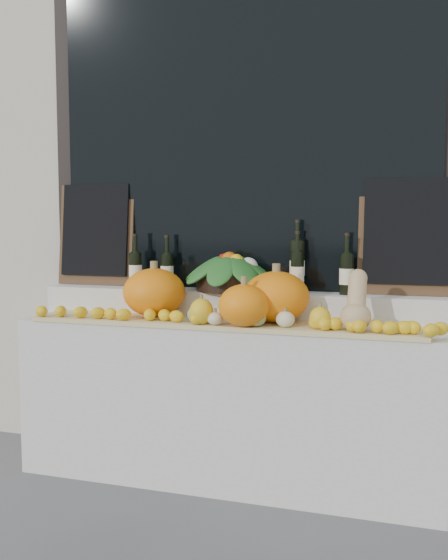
# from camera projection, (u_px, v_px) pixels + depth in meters

# --- Properties ---
(storefront_facade) EXTENTS (7.00, 0.94, 4.50)m
(storefront_facade) POSITION_uv_depth(u_px,v_px,m) (261.00, 93.00, 3.96)
(storefront_facade) COLOR beige
(storefront_facade) RESTS_ON ground
(display_sill) EXTENTS (2.30, 0.55, 0.88)m
(display_sill) POSITION_uv_depth(u_px,v_px,m) (228.00, 401.00, 3.45)
(display_sill) COLOR silver
(display_sill) RESTS_ON ground
(rear_tier) EXTENTS (2.30, 0.25, 0.16)m
(rear_tier) POSITION_uv_depth(u_px,v_px,m) (236.00, 304.00, 3.54)
(rear_tier) COLOR silver
(rear_tier) RESTS_ON display_sill
(straw_bedding) EXTENTS (2.10, 0.32, 0.02)m
(straw_bedding) POSITION_uv_depth(u_px,v_px,m) (221.00, 324.00, 3.29)
(straw_bedding) COLOR tan
(straw_bedding) RESTS_ON display_sill
(pumpkin_left) EXTENTS (0.46, 0.46, 0.27)m
(pumpkin_left) POSITION_uv_depth(u_px,v_px,m) (154.00, 292.00, 3.45)
(pumpkin_left) COLOR orange
(pumpkin_left) RESTS_ON straw_bedding
(pumpkin_right) EXTENTS (0.44, 0.44, 0.27)m
(pumpkin_right) POSITION_uv_depth(u_px,v_px,m) (276.00, 297.00, 3.25)
(pumpkin_right) COLOR orange
(pumpkin_right) RESTS_ON straw_bedding
(pumpkin_center) EXTENTS (0.29, 0.29, 0.21)m
(pumpkin_center) POSITION_uv_depth(u_px,v_px,m) (244.00, 305.00, 3.12)
(pumpkin_center) COLOR orange
(pumpkin_center) RESTS_ON straw_bedding
(butternut_squash) EXTENTS (0.15, 0.21, 0.29)m
(butternut_squash) POSITION_uv_depth(u_px,v_px,m) (356.00, 305.00, 3.02)
(butternut_squash) COLOR tan
(butternut_squash) RESTS_ON straw_bedding
(decorative_gourds) EXTENTS (0.74, 0.15, 0.16)m
(decorative_gourds) POSITION_uv_depth(u_px,v_px,m) (243.00, 315.00, 3.14)
(decorative_gourds) COLOR #39621D
(decorative_gourds) RESTS_ON straw_bedding
(lemon_heap) EXTENTS (2.20, 0.16, 0.06)m
(lemon_heap) POSITION_uv_depth(u_px,v_px,m) (215.00, 319.00, 3.18)
(lemon_heap) COLOR yellow
(lemon_heap) RESTS_ON straw_bedding
(produce_bowl) EXTENTS (0.57, 0.57, 0.23)m
(produce_bowl) POSITION_uv_depth(u_px,v_px,m) (229.00, 272.00, 3.52)
(produce_bowl) COLOR black
(produce_bowl) RESTS_ON rear_tier
(wine_bottle_far_left) EXTENTS (0.08, 0.08, 0.32)m
(wine_bottle_far_left) POSITION_uv_depth(u_px,v_px,m) (135.00, 269.00, 3.68)
(wine_bottle_far_left) COLOR black
(wine_bottle_far_left) RESTS_ON rear_tier
(wine_bottle_near_left) EXTENTS (0.08, 0.08, 0.31)m
(wine_bottle_near_left) POSITION_uv_depth(u_px,v_px,m) (167.00, 270.00, 3.66)
(wine_bottle_near_left) COLOR black
(wine_bottle_near_left) RESTS_ON rear_tier
(wine_bottle_tall) EXTENTS (0.08, 0.08, 0.40)m
(wine_bottle_tall) POSITION_uv_depth(u_px,v_px,m) (297.00, 266.00, 3.44)
(wine_bottle_tall) COLOR black
(wine_bottle_tall) RESTS_ON rear_tier
(wine_bottle_near_right) EXTENTS (0.08, 0.08, 0.34)m
(wine_bottle_near_right) POSITION_uv_depth(u_px,v_px,m) (297.00, 271.00, 3.41)
(wine_bottle_near_right) COLOR black
(wine_bottle_near_right) RESTS_ON rear_tier
(wine_bottle_far_right) EXTENTS (0.08, 0.08, 0.33)m
(wine_bottle_far_right) POSITION_uv_depth(u_px,v_px,m) (346.00, 274.00, 3.33)
(wine_bottle_far_right) COLOR black
(wine_bottle_far_right) RESTS_ON rear_tier
(chalkboard_left) EXTENTS (0.50, 0.09, 0.62)m
(chalkboard_left) POSITION_uv_depth(u_px,v_px,m) (96.00, 232.00, 3.84)
(chalkboard_left) COLOR #4C331E
(chalkboard_left) RESTS_ON rear_tier
(chalkboard_right) EXTENTS (0.50, 0.09, 0.62)m
(chalkboard_right) POSITION_uv_depth(u_px,v_px,m) (406.00, 234.00, 3.29)
(chalkboard_right) COLOR #4C331E
(chalkboard_right) RESTS_ON rear_tier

